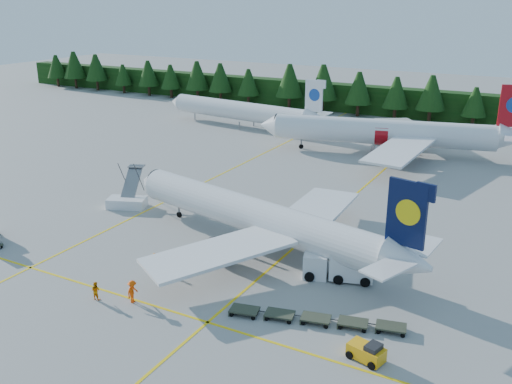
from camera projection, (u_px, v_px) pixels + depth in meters
The scene contains 15 objects.
ground at pixel (189, 275), 52.54m from camera, with size 320.00×320.00×0.00m, color gray.
taxi_stripe_a at pixel (189, 190), 75.49m from camera, with size 0.25×120.00×0.01m, color yellow.
taxi_stripe_b at pixel (330, 216), 66.43m from camera, with size 0.25×120.00×0.01m, color yellow.
taxi_stripe_cross at pixel (147, 304), 47.56m from camera, with size 80.00×0.25×0.01m, color yellow.
treeline_hedge at pixel (413, 104), 119.65m from camera, with size 220.00×4.00×6.00m, color black.
airliner_navy at pixel (249, 215), 58.23m from camera, with size 35.65×29.00×10.52m.
airliner_red at pixel (378, 132), 91.83m from camera, with size 40.42×32.88×11.93m.
airliner_far_left at pixel (235, 110), 111.53m from camera, with size 36.15×7.78×10.53m.
airstairs at pixel (128, 199), 69.36m from camera, with size 5.32×6.96×4.11m.
service_truck at pixel (339, 263), 51.41m from camera, with size 6.61×3.97×3.00m.
baggage_tug at pixel (367, 352), 40.00m from camera, with size 2.81×1.96×1.36m.
dolly_train at pixel (316, 318), 44.69m from camera, with size 13.63×5.13×0.13m.
crew_a at pixel (155, 262), 53.21m from camera, with size 0.62×0.40×1.69m, color orange.
crew_b at pixel (96, 291), 48.04m from camera, with size 0.79×0.61×1.62m, color orange.
crew_c at pixel (133, 292), 47.49m from camera, with size 0.83×0.56×2.00m, color #F94B05.
Camera 1 is at (28.05, -38.48, 24.29)m, focal length 40.00 mm.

